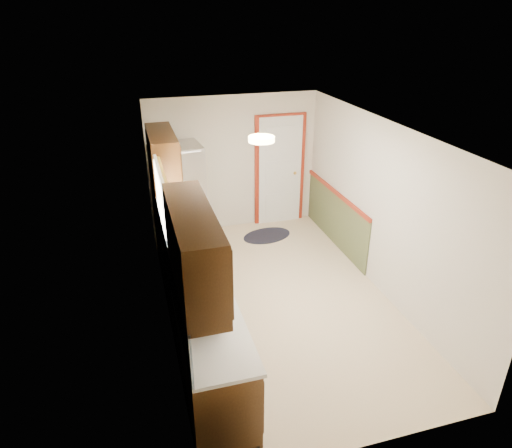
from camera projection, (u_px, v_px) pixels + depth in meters
room_shell at (279, 221)px, 5.90m from camera, size 3.20×5.20×2.52m
kitchen_run at (189, 272)px, 5.51m from camera, size 0.63×4.00×2.20m
back_wall_trim at (292, 180)px, 8.20m from camera, size 1.12×2.30×2.08m
ceiling_fixture at (262, 139)px, 5.16m from camera, size 0.30×0.30×0.06m
microwave at (205, 293)px, 4.55m from camera, size 0.35×0.57×0.37m
refrigerator at (181, 196)px, 7.57m from camera, size 0.79×0.76×1.74m
rug at (267, 235)px, 8.18m from camera, size 0.99×0.75×0.01m
cooktop at (177, 215)px, 6.70m from camera, size 0.47×0.56×0.02m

